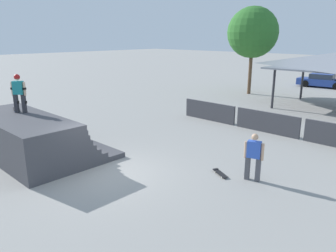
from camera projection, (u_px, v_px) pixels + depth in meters
The scene contains 9 objects.
ground_plane at pixel (107, 173), 11.69m from camera, with size 160.00×160.00×0.00m, color gray.
quarter_pipe_ramp at pixel (30, 138), 13.22m from camera, with size 5.76×3.95×1.69m.
skater_on_deck at pixel (19, 91), 13.27m from camera, with size 0.62×0.53×1.58m.
skateboard_on_deck at pixel (16, 109), 13.86m from camera, with size 0.82×0.43×0.09m.
bystander_walking at pixel (254, 155), 10.93m from camera, with size 0.66×0.34×1.65m.
skateboard_on_ground at pixel (220, 173), 11.59m from camera, with size 0.80×0.53×0.09m.
barrier_fence at pixel (267, 122), 16.52m from camera, with size 10.60×0.12×1.05m.
tree_beside_pavilion at pixel (253, 33), 26.31m from camera, with size 4.07×4.07×7.03m.
parked_car_blue at pixel (323, 81), 30.90m from camera, with size 4.59×2.04×1.27m.
Camera 1 is at (9.04, -6.31, 4.77)m, focal length 35.00 mm.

